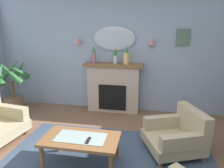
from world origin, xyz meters
The scene contains 13 objects.
wall_back centered at (0.00, 2.60, 1.39)m, with size 7.31×0.10×2.77m, color #8C9EB2.
fireplace centered at (-0.28, 2.38, 0.57)m, with size 1.36×0.36×1.16m.
mantel_vase_centre centered at (-0.73, 2.35, 1.37)m, with size 0.10×0.10×0.40m.
mantel_vase_right centered at (-0.23, 2.35, 1.35)m, with size 0.10×0.10×0.35m.
mantel_vase_left centered at (0.02, 2.35, 1.34)m, with size 0.13×0.13×0.41m.
wall_mirror centered at (-0.28, 2.52, 1.71)m, with size 0.96×0.06×0.56m, color #B2BCC6.
wall_sconce_left centered at (-1.13, 2.47, 1.66)m, with size 0.14×0.14×0.14m, color #D17066.
wall_sconce_right centered at (0.57, 2.47, 1.66)m, with size 0.14×0.14×0.14m, color #D17066.
framed_picture centered at (1.22, 2.53, 1.75)m, with size 0.28×0.03×0.36m, color #4C6B56.
coffee_table centered at (-0.36, 0.24, 0.38)m, with size 1.10×0.60×0.45m.
tv_remote centered at (-0.23, 0.17, 0.45)m, with size 0.04×0.16×0.02m, color black.
armchair_beside_couch centered at (1.06, 0.87, 0.31)m, with size 1.06×1.05×0.71m.
potted_plant_corner_palm centered at (-2.56, 1.84, 0.65)m, with size 0.78×0.81×1.29m.
Camera 1 is at (0.58, -2.35, 1.98)m, focal length 33.98 mm.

